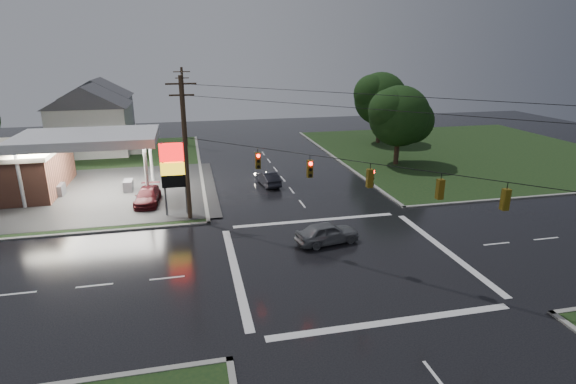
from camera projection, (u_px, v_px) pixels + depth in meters
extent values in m
plane|color=black|center=(345.00, 260.00, 28.58)|extent=(120.00, 120.00, 0.00)
cube|color=black|center=(28.00, 176.00, 47.28)|extent=(36.00, 36.00, 0.08)
cube|color=black|center=(467.00, 152.00, 58.16)|extent=(36.00, 36.00, 0.08)
cube|color=#2D2D2D|center=(72.00, 194.00, 41.09)|extent=(26.00, 18.00, 0.02)
cylinder|color=silver|center=(20.00, 180.00, 36.94)|extent=(0.30, 0.30, 5.00)
cylinder|color=silver|center=(146.00, 173.00, 39.03)|extent=(0.30, 0.30, 5.00)
cylinder|color=silver|center=(41.00, 163.00, 42.51)|extent=(0.30, 0.30, 5.00)
cylinder|color=silver|center=(151.00, 157.00, 44.60)|extent=(0.30, 0.30, 5.00)
cube|color=silver|center=(88.00, 138.00, 39.94)|extent=(12.00, 8.00, 0.80)
cube|color=white|center=(88.00, 143.00, 40.07)|extent=(11.40, 7.40, 0.04)
cube|color=#59595E|center=(59.00, 190.00, 40.74)|extent=(0.80, 1.60, 1.10)
cube|color=#59595E|center=(129.00, 186.00, 41.99)|extent=(0.80, 1.60, 1.10)
cylinder|color=#59595E|center=(164.00, 180.00, 35.05)|extent=(0.16, 0.16, 6.00)
cylinder|color=#59595E|center=(185.00, 179.00, 35.39)|extent=(0.16, 0.16, 6.00)
cube|color=red|center=(173.00, 152.00, 34.55)|extent=(2.00, 0.35, 1.40)
cube|color=gold|center=(174.00, 169.00, 34.94)|extent=(2.00, 0.35, 1.00)
cube|color=black|center=(175.00, 181.00, 35.25)|extent=(2.00, 0.35, 1.00)
cylinder|color=#382619|center=(186.00, 151.00, 33.74)|extent=(0.32, 0.32, 11.00)
cube|color=#382619|center=(181.00, 84.00, 32.24)|extent=(2.20, 0.12, 0.12)
cube|color=#382619|center=(182.00, 95.00, 32.48)|extent=(1.80, 0.12, 0.12)
cylinder|color=#382619|center=(184.00, 107.00, 60.29)|extent=(0.32, 0.32, 10.50)
cube|color=#382619|center=(182.00, 72.00, 58.87)|extent=(2.20, 0.12, 0.12)
cube|color=#382619|center=(182.00, 78.00, 59.11)|extent=(1.80, 0.12, 0.12)
cube|color=#59470C|center=(258.00, 161.00, 30.29)|extent=(0.34, 0.34, 1.10)
cylinder|color=#FF0C07|center=(258.00, 156.00, 29.99)|extent=(0.22, 0.08, 0.22)
cube|color=#59470C|center=(310.00, 169.00, 28.24)|extent=(0.34, 0.34, 1.10)
cylinder|color=#FF0C07|center=(311.00, 164.00, 27.93)|extent=(0.22, 0.08, 0.22)
cube|color=#59470C|center=(370.00, 178.00, 26.19)|extent=(0.34, 0.34, 1.10)
cylinder|color=#FF0C07|center=(373.00, 172.00, 26.11)|extent=(0.08, 0.22, 0.22)
cube|color=#59470C|center=(440.00, 189.00, 24.13)|extent=(0.34, 0.34, 1.10)
cylinder|color=#FF0C07|center=(439.00, 181.00, 24.20)|extent=(0.22, 0.08, 0.22)
cube|color=#59470C|center=(505.00, 200.00, 22.49)|extent=(0.34, 0.34, 1.10)
cylinder|color=#FF0C07|center=(504.00, 191.00, 22.56)|extent=(0.22, 0.08, 0.22)
cube|color=silver|center=(92.00, 130.00, 56.71)|extent=(9.00, 8.00, 6.00)
cube|color=gray|center=(138.00, 148.00, 58.61)|extent=(1.60, 4.80, 0.80)
cube|color=silver|center=(100.00, 117.00, 67.65)|extent=(9.00, 8.00, 6.00)
cube|color=gray|center=(139.00, 132.00, 69.55)|extent=(1.60, 4.80, 0.80)
cylinder|color=black|center=(397.00, 143.00, 51.18)|extent=(0.56, 0.56, 5.04)
sphere|color=black|center=(399.00, 116.00, 50.24)|extent=(6.80, 6.80, 6.80)
sphere|color=black|center=(411.00, 121.00, 51.07)|extent=(5.10, 5.10, 5.10)
sphere|color=black|center=(390.00, 111.00, 49.37)|extent=(4.76, 4.76, 4.76)
cylinder|color=black|center=(379.00, 123.00, 62.87)|extent=(0.56, 0.56, 5.60)
sphere|color=black|center=(380.00, 99.00, 61.83)|extent=(7.20, 7.20, 7.20)
sphere|color=black|center=(391.00, 103.00, 62.70)|extent=(5.40, 5.40, 5.40)
sphere|color=black|center=(372.00, 93.00, 60.91)|extent=(5.04, 5.04, 5.04)
imported|color=black|center=(268.00, 178.00, 43.97)|extent=(2.03, 4.21, 1.33)
imported|color=slate|center=(327.00, 233.00, 30.80)|extent=(4.68, 2.57, 1.51)
imported|color=#521218|center=(148.00, 196.00, 38.65)|extent=(2.24, 4.83, 1.37)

